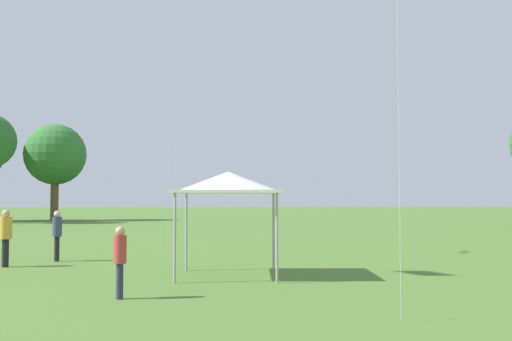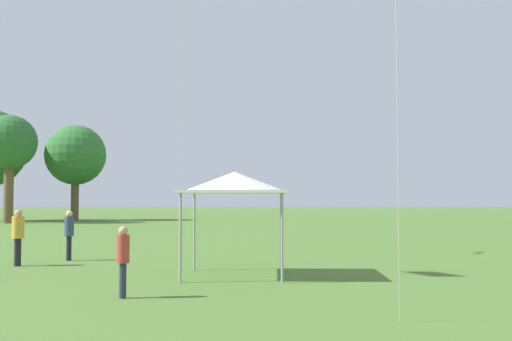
# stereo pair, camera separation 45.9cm
# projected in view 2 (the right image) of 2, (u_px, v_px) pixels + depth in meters

# --- Properties ---
(person_standing_0) EXTENTS (0.38, 0.38, 1.78)m
(person_standing_0) POSITION_uv_depth(u_px,v_px,m) (69.00, 230.00, 21.30)
(person_standing_0) COLOR black
(person_standing_0) RESTS_ON ground
(person_standing_2) EXTENTS (0.55, 0.55, 1.84)m
(person_standing_2) POSITION_uv_depth(u_px,v_px,m) (18.00, 232.00, 19.59)
(person_standing_2) COLOR black
(person_standing_2) RESTS_ON ground
(person_standing_3) EXTENTS (0.36, 0.36, 1.59)m
(person_standing_3) POSITION_uv_depth(u_px,v_px,m) (123.00, 254.00, 13.26)
(person_standing_3) COLOR #282D42
(person_standing_3) RESTS_ON ground
(canopy_tent) EXTENTS (3.10, 3.10, 2.97)m
(canopy_tent) POSITION_uv_depth(u_px,v_px,m) (235.00, 183.00, 17.09)
(canopy_tent) COLOR white
(canopy_tent) RESTS_ON ground
(distant_tree_2) EXTENTS (6.12, 6.12, 9.73)m
(distant_tree_2) POSITION_uv_depth(u_px,v_px,m) (75.00, 155.00, 60.85)
(distant_tree_2) COLOR brown
(distant_tree_2) RESTS_ON ground
(distant_tree_3) EXTENTS (4.92, 4.92, 9.81)m
(distant_tree_3) POSITION_uv_depth(u_px,v_px,m) (9.00, 144.00, 54.16)
(distant_tree_3) COLOR brown
(distant_tree_3) RESTS_ON ground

